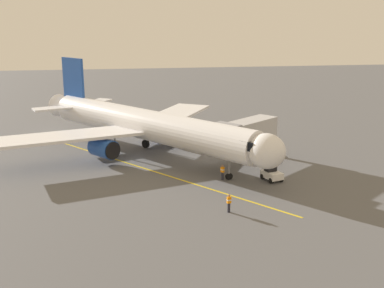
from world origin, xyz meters
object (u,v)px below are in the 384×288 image
at_px(ground_crew_wing_walker, 229,203).
at_px(jet_bridge, 241,134).
at_px(ground_crew_marshaller, 222,172).
at_px(tug_near_nose, 272,174).
at_px(airplane, 144,125).

bearing_deg(ground_crew_wing_walker, jet_bridge, -109.03).
xyz_separation_m(jet_bridge, ground_crew_wing_walker, (4.86, 14.08, -2.88)).
distance_m(ground_crew_marshaller, tug_near_nose, 5.32).
bearing_deg(jet_bridge, ground_crew_marshaller, 56.88).
relative_size(ground_crew_marshaller, tug_near_nose, 0.65).
bearing_deg(ground_crew_marshaller, tug_near_nose, 169.40).
relative_size(airplane, ground_crew_wing_walker, 20.11).
height_order(jet_bridge, ground_crew_marshaller, jet_bridge).
bearing_deg(airplane, ground_crew_marshaller, 125.11).
height_order(ground_crew_wing_walker, tug_near_nose, ground_crew_wing_walker).
height_order(ground_crew_marshaller, tug_near_nose, ground_crew_marshaller).
distance_m(airplane, tug_near_nose, 17.88).
distance_m(ground_crew_marshaller, ground_crew_wing_walker, 8.90).
relative_size(jet_bridge, ground_crew_wing_walker, 5.97).
height_order(jet_bridge, tug_near_nose, jet_bridge).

